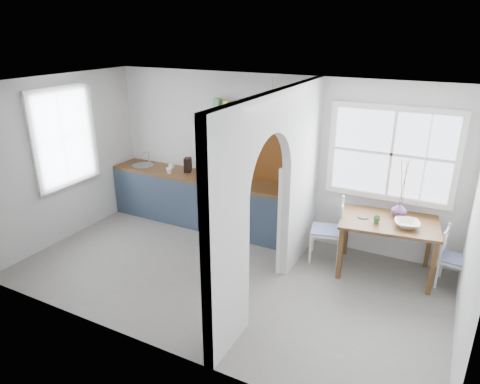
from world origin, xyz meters
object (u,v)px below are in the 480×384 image
at_px(chair_left, 326,230).
at_px(vase, 399,210).
at_px(chair_right, 456,259).
at_px(dining_table, 386,247).
at_px(kettle, 293,184).

bearing_deg(chair_left, vase, 89.72).
xyz_separation_m(chair_left, chair_right, (1.73, 0.07, -0.07)).
xyz_separation_m(dining_table, kettle, (-1.47, 0.18, 0.62)).
distance_m(chair_left, kettle, 0.85).
distance_m(dining_table, vase, 0.55).
relative_size(chair_right, kettle, 3.30).
bearing_deg(chair_right, dining_table, 100.72).
xyz_separation_m(chair_right, kettle, (-2.35, 0.12, 0.62)).
height_order(chair_left, chair_right, chair_left).
height_order(chair_left, vase, vase).
xyz_separation_m(dining_table, chair_right, (0.87, 0.06, 0.01)).
xyz_separation_m(dining_table, vase, (0.08, 0.19, 0.51)).
xyz_separation_m(kettle, vase, (1.56, 0.01, -0.12)).
relative_size(chair_left, chair_right, 1.17).
bearing_deg(chair_left, dining_table, 78.10).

